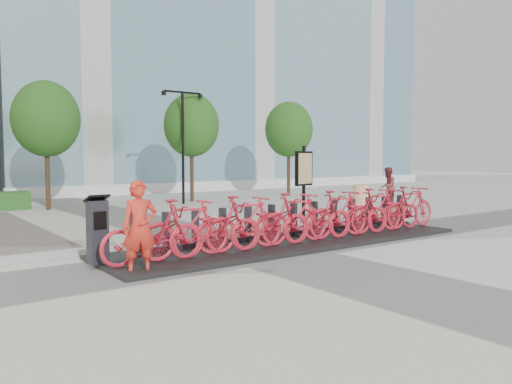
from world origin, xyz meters
TOP-DOWN VIEW (x-y plane):
  - ground at (0.00, 0.00)m, footprint 120.00×120.00m
  - glass_building at (14.00, 26.00)m, footprint 32.00×16.00m
  - tree_1 at (-1.50, 12.00)m, footprint 2.60×2.60m
  - tree_2 at (5.00, 12.00)m, footprint 2.60×2.60m
  - tree_3 at (11.00, 12.00)m, footprint 2.60×2.60m
  - streetlamp at (4.00, 11.00)m, footprint 2.00×0.20m
  - dock_pad at (1.30, 0.30)m, footprint 9.60×2.40m
  - dock_rail_posts at (1.72, 0.77)m, footprint 8.74×0.50m
  - bike_0 at (-2.60, -0.05)m, footprint 2.07×0.72m
  - bike_1 at (-1.88, -0.05)m, footprint 2.00×0.57m
  - bike_2 at (-1.16, -0.05)m, footprint 2.07×0.72m
  - bike_3 at (-0.44, -0.05)m, footprint 2.00×0.57m
  - bike_4 at (0.28, -0.05)m, footprint 2.07×0.72m
  - bike_5 at (1.00, -0.05)m, footprint 2.00×0.57m
  - bike_6 at (1.72, -0.05)m, footprint 2.07×0.72m
  - bike_7 at (2.44, -0.05)m, footprint 2.00×0.57m
  - bike_8 at (3.16, -0.05)m, footprint 2.07×0.72m
  - bike_9 at (3.88, -0.05)m, footprint 2.00×0.57m
  - bike_10 at (4.60, -0.05)m, footprint 2.07×0.72m
  - bike_11 at (5.32, -0.05)m, footprint 2.00×0.57m
  - kiosk at (-3.47, 0.50)m, footprint 0.42×0.36m
  - worker_red at (-3.05, -0.50)m, footprint 0.70×0.54m
  - pedestrian at (10.91, 5.22)m, footprint 0.99×0.91m
  - construction_barrel at (7.12, 3.40)m, footprint 0.73×0.73m
  - map_sign at (4.25, 3.27)m, footprint 0.81×0.27m

SIDE VIEW (x-z plane):
  - ground at x=0.00m, z-range 0.00..0.00m
  - dock_pad at x=1.30m, z-range 0.00..0.08m
  - dock_rail_posts at x=1.72m, z-range 0.08..0.93m
  - construction_barrel at x=7.12m, z-range 0.00..1.09m
  - bike_0 at x=-2.60m, z-range 0.08..1.16m
  - bike_2 at x=-1.16m, z-range 0.08..1.16m
  - bike_4 at x=0.28m, z-range 0.08..1.16m
  - bike_6 at x=1.72m, z-range 0.08..1.16m
  - bike_8 at x=3.16m, z-range 0.08..1.16m
  - bike_10 at x=4.60m, z-range 0.08..1.16m
  - bike_1 at x=-1.88m, z-range 0.08..1.28m
  - bike_3 at x=-0.44m, z-range 0.08..1.28m
  - bike_5 at x=1.00m, z-range 0.08..1.28m
  - bike_7 at x=2.44m, z-range 0.08..1.28m
  - bike_9 at x=3.88m, z-range 0.08..1.28m
  - bike_11 at x=5.32m, z-range 0.08..1.28m
  - kiosk at x=-3.47m, z-range 0.05..1.38m
  - pedestrian at x=10.91m, z-range 0.00..1.66m
  - worker_red at x=-3.05m, z-range 0.00..1.69m
  - map_sign at x=4.25m, z-range 0.40..2.85m
  - streetlamp at x=4.00m, z-range 0.63..5.63m
  - tree_1 at x=-1.50m, z-range 1.04..6.14m
  - tree_2 at x=5.00m, z-range 1.04..6.14m
  - tree_3 at x=11.00m, z-range 1.04..6.14m
  - glass_building at x=14.00m, z-range 0.00..24.00m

